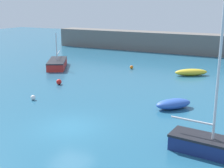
# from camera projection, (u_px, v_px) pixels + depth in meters

# --- Properties ---
(ground_plane) EXTENTS (120.00, 120.00, 0.20)m
(ground_plane) POSITION_uv_depth(u_px,v_px,m) (70.00, 128.00, 19.23)
(ground_plane) COLOR #235B7A
(harbor_breakwater) EXTENTS (45.70, 3.37, 2.97)m
(harbor_breakwater) POSITION_uv_depth(u_px,v_px,m) (193.00, 44.00, 46.38)
(harbor_breakwater) COLOR #66605B
(harbor_breakwater) RESTS_ON ground_plane
(rowboat_white_midwater) EXTENTS (3.48, 2.84, 0.71)m
(rowboat_white_midwater) POSITION_uv_depth(u_px,v_px,m) (191.00, 72.00, 32.61)
(rowboat_white_midwater) COLOR yellow
(rowboat_white_midwater) RESTS_ON ground_plane
(rowboat_blue_near) EXTENTS (2.73, 2.82, 0.71)m
(rowboat_blue_near) POSITION_uv_depth(u_px,v_px,m) (173.00, 104.00, 22.44)
(rowboat_blue_near) COLOR #2D56B7
(rowboat_blue_near) RESTS_ON ground_plane
(sailboat_short_mast) EXTENTS (4.32, 5.52, 4.07)m
(sailboat_short_mast) POSITION_uv_depth(u_px,v_px,m) (57.00, 64.00, 36.52)
(sailboat_short_mast) COLOR red
(sailboat_short_mast) RESTS_ON ground_plane
(sailboat_tall_mast) EXTENTS (4.39, 1.83, 7.46)m
(sailboat_tall_mast) POSITION_uv_depth(u_px,v_px,m) (212.00, 145.00, 15.62)
(sailboat_tall_mast) COLOR navy
(sailboat_tall_mast) RESTS_ON ground_plane
(mooring_buoy_white) EXTENTS (0.39, 0.39, 0.39)m
(mooring_buoy_white) POSITION_uv_depth(u_px,v_px,m) (33.00, 98.00, 24.45)
(mooring_buoy_white) COLOR white
(mooring_buoy_white) RESTS_ON ground_plane
(mooring_buoy_red) EXTENTS (0.50, 0.50, 0.50)m
(mooring_buoy_red) POSITION_uv_depth(u_px,v_px,m) (59.00, 82.00, 29.08)
(mooring_buoy_red) COLOR red
(mooring_buoy_red) RESTS_ON ground_plane
(mooring_buoy_orange) EXTENTS (0.40, 0.40, 0.40)m
(mooring_buoy_orange) POSITION_uv_depth(u_px,v_px,m) (132.00, 67.00, 35.91)
(mooring_buoy_orange) COLOR orange
(mooring_buoy_orange) RESTS_ON ground_plane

